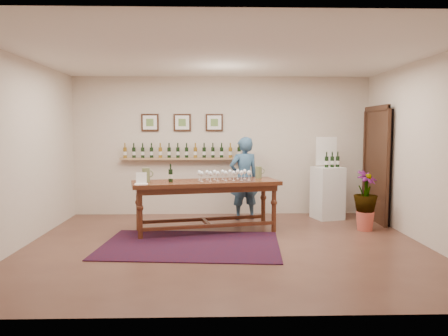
{
  "coord_description": "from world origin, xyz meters",
  "views": [
    {
      "loc": [
        -0.2,
        -6.41,
        1.73
      ],
      "look_at": [
        0.0,
        0.8,
        1.1
      ],
      "focal_mm": 35.0,
      "sensor_mm": 36.0,
      "label": 1
    }
  ],
  "objects_px": {
    "tasting_table": "(206,189)",
    "display_pedestal": "(328,193)",
    "potted_plant": "(365,200)",
    "person": "(244,178)"
  },
  "relations": [
    {
      "from": "potted_plant",
      "to": "person",
      "type": "relative_size",
      "value": 0.56
    },
    {
      "from": "person",
      "to": "potted_plant",
      "type": "bearing_deg",
      "value": 136.02
    },
    {
      "from": "person",
      "to": "display_pedestal",
      "type": "bearing_deg",
      "value": 163.25
    },
    {
      "from": "tasting_table",
      "to": "display_pedestal",
      "type": "height_order",
      "value": "display_pedestal"
    },
    {
      "from": "tasting_table",
      "to": "display_pedestal",
      "type": "relative_size",
      "value": 2.54
    },
    {
      "from": "potted_plant",
      "to": "display_pedestal",
      "type": "bearing_deg",
      "value": 110.41
    },
    {
      "from": "tasting_table",
      "to": "potted_plant",
      "type": "xyz_separation_m",
      "value": [
        2.74,
        0.01,
        -0.22
      ]
    },
    {
      "from": "display_pedestal",
      "to": "person",
      "type": "bearing_deg",
      "value": -179.33
    },
    {
      "from": "display_pedestal",
      "to": "tasting_table",
      "type": "bearing_deg",
      "value": -156.11
    },
    {
      "from": "display_pedestal",
      "to": "person",
      "type": "distance_m",
      "value": 1.66
    }
  ]
}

